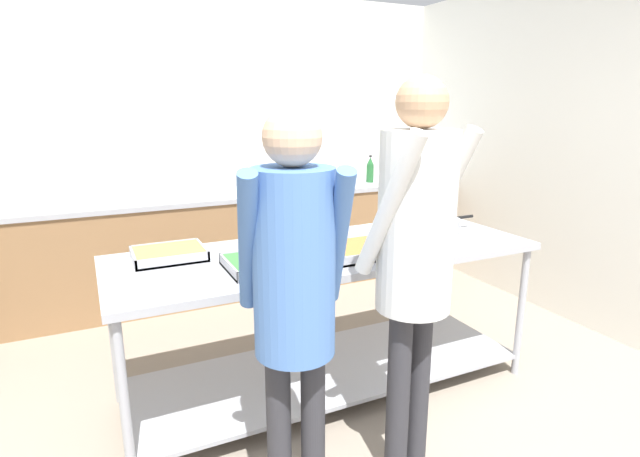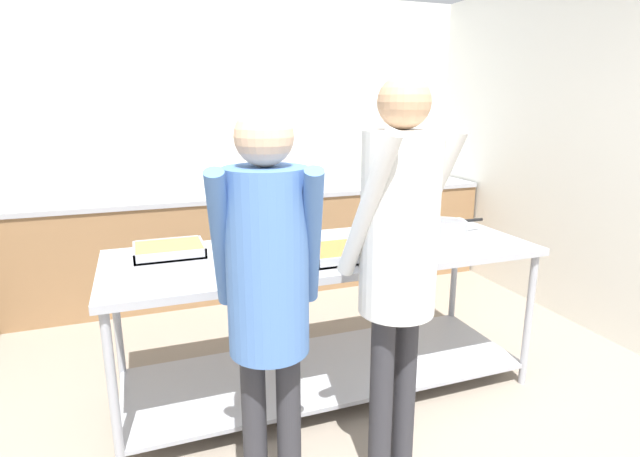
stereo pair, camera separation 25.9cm
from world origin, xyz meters
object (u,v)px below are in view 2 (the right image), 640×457
sauce_pan (446,227)px  guest_serving_left (268,279)px  guest_serving_right (399,243)px  serving_tray_roast (262,261)px  serving_tray_vegetables (346,252)px  serving_tray_greens (169,250)px  water_bottle (390,171)px  plate_stack (384,232)px

sauce_pan → guest_serving_left: 1.64m
guest_serving_right → serving_tray_roast: bearing=123.8°
serving_tray_vegetables → serving_tray_greens: bearing=157.6°
serving_tray_roast → water_bottle: (1.76, 1.93, 0.14)m
serving_tray_roast → water_bottle: size_ratio=1.58×
sauce_pan → water_bottle: 1.81m
plate_stack → guest_serving_left: size_ratio=0.17×
guest_serving_left → serving_tray_greens: bearing=105.7°
serving_tray_greens → serving_tray_roast: size_ratio=0.89×
serving_tray_roast → serving_tray_vegetables: bearing=-0.5°
serving_tray_vegetables → sauce_pan: 0.80m
serving_tray_roast → guest_serving_left: size_ratio=0.25×
sauce_pan → water_bottle: bearing=73.4°
serving_tray_vegetables → sauce_pan: sauce_pan is taller
plate_stack → guest_serving_right: guest_serving_right is taller
guest_serving_right → water_bottle: (1.33, 2.57, -0.09)m
serving_tray_greens → plate_stack: 1.30m
plate_stack → sauce_pan: bearing=-17.7°
serving_tray_roast → plate_stack: 0.92m
guest_serving_left → plate_stack: bearing=44.9°
serving_tray_vegetables → water_bottle: bearing=56.3°
serving_tray_greens → guest_serving_left: (0.29, -1.04, 0.15)m
serving_tray_greens → serving_tray_roast: same height
serving_tray_greens → sauce_pan: bearing=-5.6°
serving_tray_roast → plate_stack: bearing=20.4°
serving_tray_greens → serving_tray_vegetables: 0.97m
sauce_pan → guest_serving_right: (-0.81, -0.84, 0.20)m
serving_tray_greens → serving_tray_roast: 0.57m
sauce_pan → guest_serving_left: size_ratio=0.24×
guest_serving_left → serving_tray_roast: bearing=78.6°
sauce_pan → serving_tray_vegetables: bearing=-165.1°
plate_stack → guest_serving_right: size_ratio=0.16×
serving_tray_vegetables → plate_stack: 0.52m
serving_tray_greens → guest_serving_right: bearing=-49.5°
water_bottle → guest_serving_left: bearing=-126.0°
serving_tray_greens → plate_stack: size_ratio=1.34×
plate_stack → sauce_pan: sauce_pan is taller
sauce_pan → water_bottle: water_bottle is taller
water_bottle → serving_tray_roast: bearing=-132.3°
serving_tray_greens → guest_serving_right: (0.86, -1.01, 0.23)m
serving_tray_greens → guest_serving_left: bearing=-74.3°
sauce_pan → guest_serving_left: bearing=-147.5°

